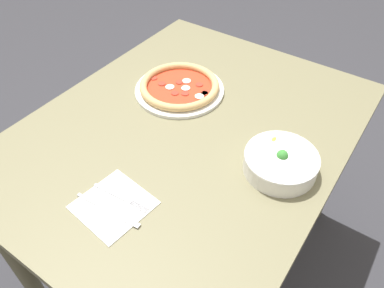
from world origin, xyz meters
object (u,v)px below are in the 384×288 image
(bowl, at_px, (281,161))
(knife, at_px, (105,208))
(fork, at_px, (120,197))
(pizza, at_px, (180,87))

(bowl, relative_size, knife, 1.04)
(bowl, height_order, fork, bowl)
(pizza, bearing_deg, fork, 17.50)
(fork, bearing_deg, knife, -102.59)
(fork, height_order, knife, same)
(pizza, distance_m, knife, 0.54)
(fork, bearing_deg, bowl, 43.35)
(pizza, bearing_deg, knife, 15.27)
(bowl, distance_m, knife, 0.49)
(pizza, relative_size, fork, 1.82)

